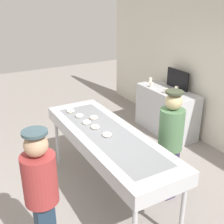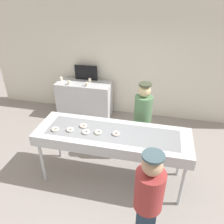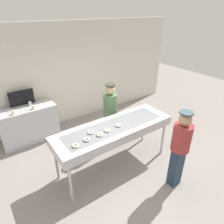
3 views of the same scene
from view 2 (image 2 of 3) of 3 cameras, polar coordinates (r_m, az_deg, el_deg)
The scene contains 17 objects.
ground_plane at distance 4.37m, azimuth 0.06°, elevation -16.52°, with size 16.00×16.00×0.00m, color gray.
back_wall at distance 5.79m, azimuth 5.83°, elevation 12.78°, with size 8.00×0.12×2.93m, color silver.
fryer_conveyor at distance 3.74m, azimuth 0.07°, elevation -6.46°, with size 2.60×0.84×1.04m.
sugar_donut_0 at distance 3.65m, azimuth -3.60°, elevation -5.26°, with size 0.13×0.13×0.04m, color #ECE6C9.
sugar_donut_1 at distance 3.84m, azimuth -7.41°, elevation -3.55°, with size 0.13×0.13×0.04m, color #FEE0C3.
sugar_donut_2 at distance 3.84m, azimuth -14.55°, elevation -4.35°, with size 0.13×0.13×0.04m, color #F6EDCA.
sugar_donut_3 at distance 3.68m, azimuth -6.80°, elevation -5.18°, with size 0.13×0.13×0.04m, color white.
sugar_donut_4 at distance 3.77m, azimuth -10.82°, elevation -4.51°, with size 0.13×0.13×0.04m, color white.
sugar_donut_5 at distance 3.62m, azimuth 1.06°, elevation -5.60°, with size 0.13×0.13×0.04m, color #F7E1D1.
worker_baker at distance 4.32m, azimuth 7.93°, elevation -1.40°, with size 0.34×0.34×1.65m.
customer_waiting at distance 2.85m, azimuth 9.33°, elevation -21.69°, with size 0.35×0.35×1.66m.
prep_counter at distance 6.03m, azimuth -7.12°, elevation 3.29°, with size 1.44×0.59×0.96m, color #B7BABF.
paper_cup_0 at distance 5.62m, azimuth -6.53°, elevation 7.20°, with size 0.07×0.07×0.10m, color beige.
paper_cup_1 at distance 5.77m, azimuth -11.08°, elevation 7.48°, with size 0.07×0.07×0.10m, color beige.
paper_cup_2 at distance 6.06m, azimuth -13.05°, elevation 8.37°, with size 0.07×0.07×0.10m, color beige.
paper_cup_3 at distance 5.85m, azimuth -5.77°, elevation 8.21°, with size 0.07×0.07×0.10m, color beige.
menu_display at distance 5.97m, azimuth -6.76°, elevation 10.12°, with size 0.62×0.04×0.39m, color black.
Camera 2 is at (0.66, -2.93, 3.17)m, focal length 35.21 mm.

